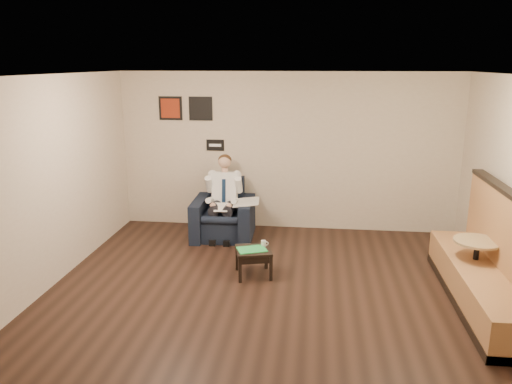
# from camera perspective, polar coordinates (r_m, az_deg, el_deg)

# --- Properties ---
(ground) EXTENTS (6.00, 6.00, 0.00)m
(ground) POSITION_cam_1_polar(r_m,az_deg,el_deg) (6.49, 1.78, -12.43)
(ground) COLOR black
(ground) RESTS_ON ground
(wall_back) EXTENTS (6.00, 0.02, 2.80)m
(wall_back) POSITION_cam_1_polar(r_m,az_deg,el_deg) (8.91, 3.60, 4.58)
(wall_back) COLOR beige
(wall_back) RESTS_ON ground
(wall_front) EXTENTS (6.00, 0.02, 2.80)m
(wall_front) POSITION_cam_1_polar(r_m,az_deg,el_deg) (3.20, -3.05, -14.39)
(wall_front) COLOR beige
(wall_front) RESTS_ON ground
(wall_left) EXTENTS (0.02, 6.00, 2.80)m
(wall_left) POSITION_cam_1_polar(r_m,az_deg,el_deg) (6.91, -23.72, 0.41)
(wall_left) COLOR beige
(wall_left) RESTS_ON ground
(ceiling) EXTENTS (6.00, 6.00, 0.02)m
(ceiling) POSITION_cam_1_polar(r_m,az_deg,el_deg) (5.78, 2.00, 13.12)
(ceiling) COLOR white
(ceiling) RESTS_ON wall_back
(seating_sign) EXTENTS (0.32, 0.02, 0.20)m
(seating_sign) POSITION_cam_1_polar(r_m,az_deg,el_deg) (9.04, -4.68, 5.36)
(seating_sign) COLOR black
(seating_sign) RESTS_ON wall_back
(art_print_left) EXTENTS (0.42, 0.03, 0.42)m
(art_print_left) POSITION_cam_1_polar(r_m,az_deg,el_deg) (9.16, -9.74, 9.41)
(art_print_left) COLOR maroon
(art_print_left) RESTS_ON wall_back
(art_print_right) EXTENTS (0.42, 0.03, 0.42)m
(art_print_right) POSITION_cam_1_polar(r_m,az_deg,el_deg) (9.01, -6.34, 9.46)
(art_print_right) COLOR black
(art_print_right) RESTS_ON wall_back
(armchair) EXTENTS (1.05, 1.05, 0.98)m
(armchair) POSITION_cam_1_polar(r_m,az_deg,el_deg) (8.59, -3.76, -2.02)
(armchair) COLOR black
(armchair) RESTS_ON ground
(seated_man) EXTENTS (0.67, 0.98, 1.35)m
(seated_man) POSITION_cam_1_polar(r_m,az_deg,el_deg) (8.42, -3.92, -1.08)
(seated_man) COLOR white
(seated_man) RESTS_ON armchair
(lap_papers) EXTENTS (0.26, 0.34, 0.01)m
(lap_papers) POSITION_cam_1_polar(r_m,az_deg,el_deg) (8.34, -4.02, -1.74)
(lap_papers) COLOR white
(lap_papers) RESTS_ON seated_man
(newspaper) EXTENTS (0.47, 0.57, 0.01)m
(newspaper) POSITION_cam_1_polar(r_m,az_deg,el_deg) (8.39, -1.11, -1.14)
(newspaper) COLOR silver
(newspaper) RESTS_ON armchair
(side_table) EXTENTS (0.59, 0.59, 0.39)m
(side_table) POSITION_cam_1_polar(r_m,az_deg,el_deg) (7.15, -0.29, -8.03)
(side_table) COLOR black
(side_table) RESTS_ON ground
(green_folder) EXTENTS (0.47, 0.41, 0.01)m
(green_folder) POSITION_cam_1_polar(r_m,az_deg,el_deg) (7.05, -0.49, -6.57)
(green_folder) COLOR green
(green_folder) RESTS_ON side_table
(coffee_mug) EXTENTS (0.09, 0.09, 0.08)m
(coffee_mug) POSITION_cam_1_polar(r_m,az_deg,el_deg) (7.18, 0.86, -5.88)
(coffee_mug) COLOR white
(coffee_mug) RESTS_ON side_table
(smartphone) EXTENTS (0.13, 0.07, 0.01)m
(smartphone) POSITION_cam_1_polar(r_m,az_deg,el_deg) (7.21, -0.08, -6.11)
(smartphone) COLOR black
(smartphone) RESTS_ON side_table
(banquette) EXTENTS (0.66, 2.77, 1.42)m
(banquette) POSITION_cam_1_polar(r_m,az_deg,el_deg) (6.77, 24.59, -6.09)
(banquette) COLOR #A66F40
(banquette) RESTS_ON ground
(cafe_table) EXTENTS (0.68, 0.68, 0.74)m
(cafe_table) POSITION_cam_1_polar(r_m,az_deg,el_deg) (7.14, 23.71, -7.86)
(cafe_table) COLOR tan
(cafe_table) RESTS_ON ground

